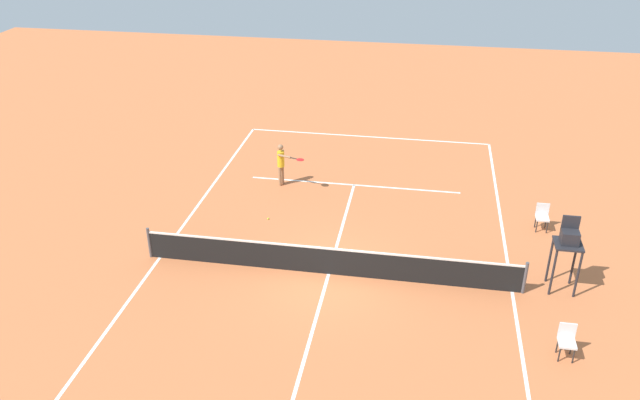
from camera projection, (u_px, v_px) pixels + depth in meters
ground_plane at (329, 274)px, 20.19m from camera, size 60.00×60.00×0.00m
court_lines at (329, 274)px, 20.19m from camera, size 11.28×23.46×0.01m
tennis_net at (329, 261)px, 19.96m from camera, size 11.88×0.10×1.07m
player_serving at (282, 161)px, 25.34m from camera, size 1.21×0.88×1.73m
tennis_ball at (268, 219)px, 23.28m from camera, size 0.07×0.07×0.07m
umpire_chair at (568, 243)px, 18.76m from camera, size 0.80×0.80×2.41m
courtside_chair_near at (567, 340)px, 16.57m from camera, size 0.44×0.46×0.95m
courtside_chair_mid at (542, 216)px, 22.43m from camera, size 0.44×0.46×0.95m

